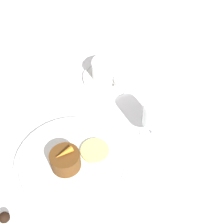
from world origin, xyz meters
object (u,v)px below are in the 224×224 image
wine_glass (155,115)px  fork (60,105)px  coffee_cup (108,69)px  dessert_cake (65,160)px  dinner_plate (72,162)px

wine_glass → fork: size_ratio=0.63×
fork → wine_glass: bearing=46.4°
coffee_cup → dessert_cake: (0.26, -0.21, -0.00)m
fork → coffee_cup: bearing=107.7°
coffee_cup → fork: (0.05, -0.17, -0.04)m
dessert_cake → dinner_plate: bearing=116.6°
coffee_cup → wine_glass: bearing=7.1°
coffee_cup → fork: size_ratio=0.68×
dinner_plate → dessert_cake: 0.03m
dinner_plate → wine_glass: (-0.01, 0.22, 0.07)m
dinner_plate → fork: bearing=172.9°
coffee_cup → wine_glass: 0.25m
dinner_plate → dessert_cake: (0.01, -0.02, 0.03)m
coffee_cup → wine_glass: (0.24, 0.03, 0.04)m
wine_glass → dessert_cake: bearing=-86.1°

